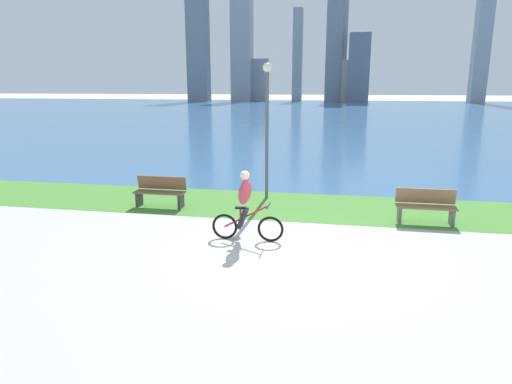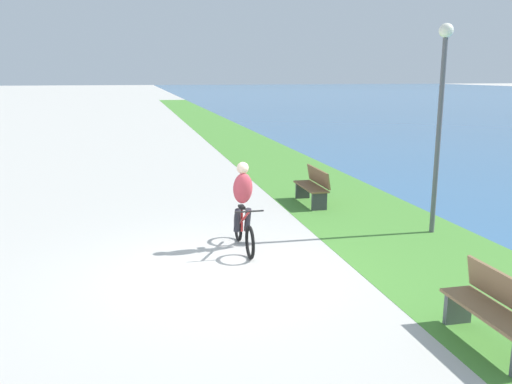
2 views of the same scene
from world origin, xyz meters
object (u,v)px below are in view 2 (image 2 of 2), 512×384
bench_near_path (313,186)px  bench_far_along_path (496,312)px  cyclist_lead (243,206)px  lamppost_tall (441,100)px

bench_near_path → bench_far_along_path: (7.40, -0.26, 0.00)m
cyclist_lead → bench_near_path: cyclist_lead is taller
cyclist_lead → bench_far_along_path: bearing=26.7°
cyclist_lead → lamppost_tall: (-0.18, 4.03, 1.87)m
cyclist_lead → lamppost_tall: 4.45m
bench_near_path → lamppost_tall: size_ratio=0.36×
cyclist_lead → bench_near_path: bearing=141.8°
lamppost_tall → cyclist_lead: bearing=-87.5°
bench_far_along_path → lamppost_tall: bearing=157.6°
bench_far_along_path → lamppost_tall: 5.36m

